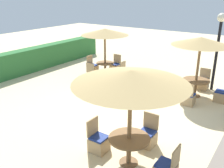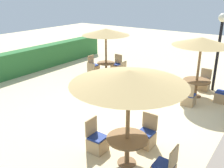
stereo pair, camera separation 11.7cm
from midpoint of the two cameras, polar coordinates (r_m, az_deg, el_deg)
The scene contains 18 objects.
ground_plane at distance 9.30m, azimuth 2.70°, elevation -5.94°, with size 40.00×40.00×0.00m, color beige.
hedge_row at distance 13.73m, azimuth -22.28°, elevation 4.06°, with size 13.00×0.70×1.25m, color #2D6B33.
lamp_post at distance 11.46m, azimuth 22.99°, elevation 9.89°, with size 0.36×0.36×3.32m.
parasol_front_right at distance 10.42m, azimuth 19.36°, elevation 9.15°, with size 2.27×2.27×2.47m.
round_table_front_right at distance 10.86m, azimuth 18.31°, elevation 0.18°, with size 1.10×1.10×0.71m.
patio_chair_front_right_south at distance 10.76m, azimuth 23.39°, elevation -2.41°, with size 0.46×0.46×0.93m.
patio_chair_front_right_west at distance 10.03m, azimuth 16.69°, elevation -3.17°, with size 0.46×0.46×0.93m.
patio_chair_front_right_east at distance 11.83m, azimuth 19.77°, elevation 0.07°, with size 0.46×0.46×0.93m.
parasol_back_right at distance 12.52m, azimuth -1.93°, elevation 11.78°, with size 2.35×2.35×2.43m.
round_table_back_right at distance 12.89m, azimuth -1.84°, elevation 4.14°, with size 0.91×0.91×0.71m.
patio_chair_back_right_west at distance 12.25m, azimuth -4.65°, elevation 1.92°, with size 0.46×0.46×0.93m.
patio_chair_back_right_north at distance 13.53m, azimuth -4.69°, elevation 3.69°, with size 0.46×0.46×0.93m.
patio_chair_back_right_south at distance 12.45m, azimuth 1.43°, elevation 2.28°, with size 0.46×0.46×0.93m.
patio_chair_back_right_east at distance 13.66m, azimuth 0.51°, elevation 3.92°, with size 0.46×0.46×0.93m.
parasol_front_left at distance 5.60m, azimuth 3.74°, elevation 1.51°, with size 2.71×2.71×2.48m.
round_table_front_left at distance 6.37m, azimuth 3.38°, elevation -13.40°, with size 1.03×1.03×0.74m.
patio_chair_front_left_north at distance 6.98m, azimuth -3.61°, elevation -13.17°, with size 0.46×0.46×0.93m.
patio_chair_front_left_east at distance 7.26m, azimuth 7.58°, elevation -11.88°, with size 0.46×0.46×0.93m.
Camera 1 is at (-7.14, -4.34, 4.10)m, focal length 40.00 mm.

